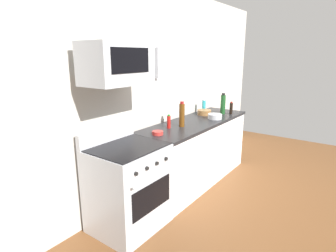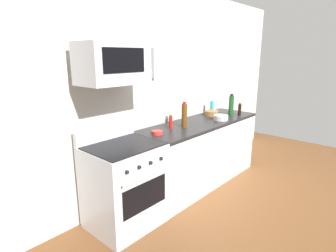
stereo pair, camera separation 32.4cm
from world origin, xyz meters
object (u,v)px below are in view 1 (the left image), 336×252
Objects in this scene: bottle_wine_green at (223,104)px; bowl_red_small at (158,133)px; microwave at (120,63)px; bottle_soy_sauce_dark at (231,108)px; bowl_steel_prep at (215,116)px; range_oven at (128,186)px; bottle_wine_amber at (182,115)px; bottle_dish_soap at (204,106)px; bowl_wooden_salad at (204,112)px; bottle_hot_sauce_red at (169,122)px.

bottle_wine_green is 1.53m from bowl_red_small.
microwave is 2.26m from bottle_soy_sauce_dark.
bowl_steel_prep is at bearing -8.59° from bowl_red_small.
range_oven is 3.24× the size of bottle_wine_amber.
bowl_steel_prep is at bearing -171.35° from bottle_wine_green.
bottle_dish_soap is at bearing 110.90° from bottle_soy_sauce_dark.
bowl_wooden_salad reaches higher than bowl_steel_prep.
bowl_wooden_salad is at bearing 8.07° from bottle_wine_amber.
bottle_wine_green is at bearing -8.40° from bottle_hot_sauce_red.
bottle_dish_soap is 0.18m from bowl_wooden_salad.
bottle_wine_amber is (1.00, -0.06, -0.67)m from microwave.
microwave reaches higher than range_oven.
bottle_wine_green is at bearing -4.27° from bowl_red_small.
bottle_wine_green is 1.00× the size of bottle_wine_amber.
bottle_wine_green is at bearing -41.88° from bowl_wooden_salad.
range_oven is at bearing -178.93° from bowl_red_small.
microwave is 2.16m from bottle_wine_green.
bowl_red_small is at bearing 177.00° from bottle_wine_amber.
bottle_hot_sauce_red is (-1.28, 0.29, -0.01)m from bottle_soy_sauce_dark.
bottle_dish_soap is (-0.15, 0.40, 0.01)m from bottle_soy_sauce_dark.
microwave is 2.26× the size of bottle_wine_green.
bottle_hot_sauce_red is 0.86× the size of bowl_steel_prep.
bowl_wooden_salad is at bearing 138.12° from bottle_wine_green.
bowl_red_small is (0.53, -0.03, -0.81)m from microwave.
range_oven is at bearing 174.21° from bottle_soy_sauce_dark.
microwave is at bearing 175.86° from bottle_wine_green.
bottle_wine_green is 0.33m from bowl_wooden_salad.
bowl_red_small is (-1.30, -0.09, -0.02)m from bowl_wooden_salad.
bowl_wooden_salad is at bearing 1.52° from bottle_hot_sauce_red.
bottle_hot_sauce_red is at bearing 163.96° from bowl_steel_prep.
bottle_wine_green is 1.49× the size of bottle_dish_soap.
bottle_wine_green is at bearing -2.90° from range_oven.
bottle_dish_soap reaches higher than bowl_red_small.
bottle_hot_sauce_red is 0.20m from bottle_wine_amber.
range_oven is 2.14m from bottle_wine_green.
bottle_hot_sauce_red is 0.86m from bowl_steel_prep.
microwave reaches higher than bowl_wooden_salad.
bowl_wooden_salad is (-0.30, 0.32, -0.05)m from bottle_soy_sauce_dark.
bottle_soy_sauce_dark is (2.12, -0.26, -0.74)m from microwave.
microwave is at bearing 173.02° from bottle_soy_sauce_dark.
bottle_hot_sauce_red is 0.53× the size of bottle_wine_green.
bowl_wooden_salad is (0.98, 0.03, -0.04)m from bottle_hot_sauce_red.
microwave is 2.10m from bottle_dish_soap.
microwave reaches higher than bowl_steel_prep.
bottle_dish_soap is at bearing 106.30° from bottle_wine_green.
bottle_dish_soap is 1.04× the size of bowl_wooden_salad.
bottle_wine_green reaches higher than range_oven.
bottle_wine_green is (-0.07, 0.11, 0.06)m from bottle_soy_sauce_dark.
bottle_wine_amber is 0.69m from bowl_steel_prep.
bottle_soy_sauce_dark is 0.93× the size of bowl_wooden_salad.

